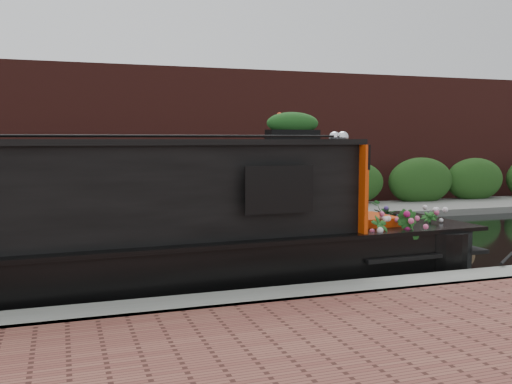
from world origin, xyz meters
name	(u,v)px	position (x,y,z in m)	size (l,w,h in m)	color
ground	(137,263)	(0.00, 0.00, 0.00)	(80.00, 80.00, 0.00)	black
near_bank_coping	(177,326)	(0.00, -3.30, 0.00)	(40.00, 0.60, 0.50)	gray
far_bank_path	(114,225)	(0.00, 4.20, 0.00)	(40.00, 2.40, 0.34)	slate
far_hedge	(111,220)	(0.00, 5.10, 0.00)	(40.00, 1.10, 2.80)	#1F4517
far_brick_wall	(104,210)	(0.00, 7.20, 0.00)	(40.00, 1.00, 8.00)	#4C1E19
narrowboat	(63,239)	(-1.12, -1.85, 0.76)	(10.98, 2.32, 2.56)	black
rope_fender	(460,255)	(4.79, -1.85, 0.17)	(0.34, 0.34, 0.31)	brown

